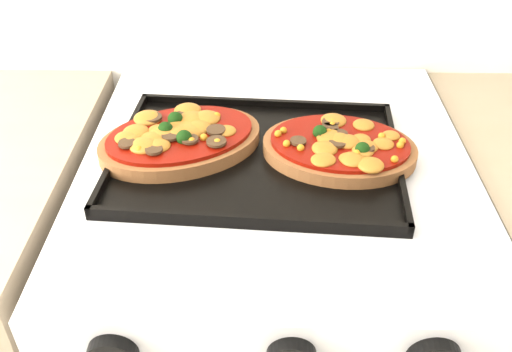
# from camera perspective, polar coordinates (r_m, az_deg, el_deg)

# --- Properties ---
(stove) EXTENTS (0.60, 0.60, 0.91)m
(stove) POSITION_cam_1_polar(r_m,az_deg,el_deg) (1.19, 1.64, -16.02)
(stove) COLOR silver
(stove) RESTS_ON floor
(control_panel) EXTENTS (0.60, 0.02, 0.09)m
(control_panel) POSITION_cam_1_polar(r_m,az_deg,el_deg) (0.69, 2.41, -16.42)
(control_panel) COLOR silver
(control_panel) RESTS_ON stove
(baking_tray) EXTENTS (0.44, 0.34, 0.02)m
(baking_tray) POSITION_cam_1_polar(r_m,az_deg,el_deg) (0.85, 0.06, 2.11)
(baking_tray) COLOR black
(baking_tray) RESTS_ON stove
(pizza_left) EXTENTS (0.29, 0.25, 0.04)m
(pizza_left) POSITION_cam_1_polar(r_m,az_deg,el_deg) (0.87, -7.56, 3.79)
(pizza_left) COLOR brown
(pizza_left) RESTS_ON baking_tray
(pizza_right) EXTENTS (0.25, 0.20, 0.03)m
(pizza_right) POSITION_cam_1_polar(r_m,az_deg,el_deg) (0.85, 8.33, 3.00)
(pizza_right) COLOR brown
(pizza_right) RESTS_ON baking_tray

